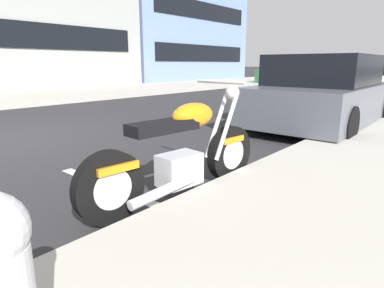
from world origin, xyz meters
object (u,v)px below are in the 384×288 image
parked_motorcycle (181,155)px  parked_car_far_down_curb (366,83)px  parked_car_mid_block (323,94)px  car_opposite_curb (287,73)px

parked_motorcycle → parked_car_far_down_curb: 9.40m
parked_motorcycle → parked_car_far_down_curb: bearing=9.5°
parked_car_far_down_curb → parked_motorcycle: bearing=-173.8°
parked_car_mid_block → car_opposite_curb: parked_car_mid_block is taller
parked_motorcycle → parked_car_mid_block: parked_car_mid_block is taller
parked_car_far_down_curb → car_opposite_curb: (8.47, 6.57, -0.02)m
parked_car_mid_block → parked_car_far_down_curb: bearing=3.5°
parked_motorcycle → parked_car_mid_block: 4.59m
parked_car_mid_block → parked_car_far_down_curb: parked_car_far_down_curb is taller
parked_motorcycle → car_opposite_curb: size_ratio=0.45×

